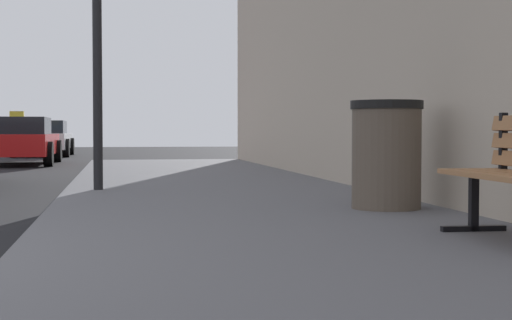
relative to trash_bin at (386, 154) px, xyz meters
The scene contains 4 objects.
sidewalk 2.89m from the trash_bin, 116.19° to the right, with size 4.00×32.00×0.15m, color #5B5B60.
trash_bin is the anchor object (origin of this frame).
car_red 15.39m from the trash_bin, 109.84° to the left, with size 2.05×4.58×1.43m.
car_white 22.12m from the trash_bin, 103.62° to the left, with size 1.96×4.51×1.27m.
Camera 1 is at (2.70, -4.63, 0.90)m, focal length 54.44 mm.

